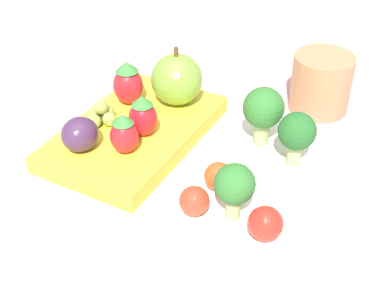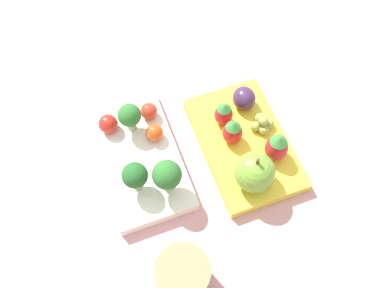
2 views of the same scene
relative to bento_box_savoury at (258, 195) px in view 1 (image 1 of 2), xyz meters
The scene contains 16 objects.
ground_plane 0.07m from the bento_box_savoury, 88.67° to the right, with size 4.00×4.00×0.00m, color #C6939E.
bento_box_savoury is the anchor object (origin of this frame).
bento_box_fruit 0.15m from the bento_box_savoury, 94.95° to the right, with size 0.20×0.14×0.02m.
broccoli_floret_0 0.08m from the bento_box_savoury, 151.87° to the right, with size 0.04×0.04×0.06m.
broccoli_floret_1 0.06m from the bento_box_savoury, 169.03° to the left, with size 0.03×0.03×0.05m.
broccoli_floret_2 0.06m from the bento_box_savoury, ahead, with size 0.03×0.03×0.05m.
cherry_tomato_0 0.07m from the bento_box_savoury, 32.61° to the left, with size 0.03×0.03×0.03m.
cherry_tomato_1 0.07m from the bento_box_savoury, 24.74° to the right, with size 0.02×0.02×0.02m.
cherry_tomato_2 0.04m from the bento_box_savoury, 51.99° to the right, with size 0.03×0.03×0.03m.
apple 0.17m from the bento_box_savoury, 117.52° to the right, with size 0.06×0.06×0.06m.
strawberry_0 0.14m from the bento_box_savoury, 78.65° to the right, with size 0.03×0.03×0.04m.
strawberry_1 0.19m from the bento_box_savoury, 103.46° to the right, with size 0.03×0.03×0.05m.
strawberry_2 0.14m from the bento_box_savoury, 92.68° to the right, with size 0.03×0.03×0.04m.
plum 0.18m from the bento_box_savoury, 74.36° to the right, with size 0.04×0.03×0.03m.
grape_cluster 0.18m from the bento_box_savoury, 88.91° to the right, with size 0.04×0.04×0.03m.
drinking_cup 0.18m from the bento_box_savoury, behind, with size 0.07×0.07×0.06m.
Camera 1 is at (0.32, 0.23, 0.32)m, focal length 50.00 mm.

